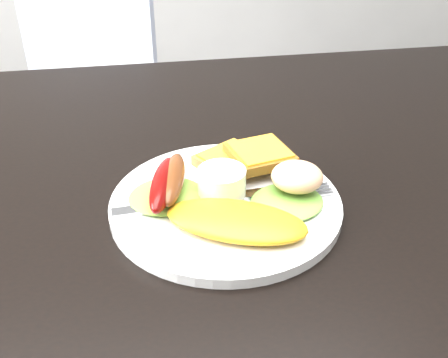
# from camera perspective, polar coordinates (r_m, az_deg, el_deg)

# --- Properties ---
(dining_table) EXTENTS (1.20, 0.80, 0.04)m
(dining_table) POSITION_cam_1_polar(r_m,az_deg,el_deg) (0.67, 6.31, -0.04)
(dining_table) COLOR black
(dining_table) RESTS_ON ground
(dining_chair) EXTENTS (0.51, 0.51, 0.05)m
(dining_chair) POSITION_cam_1_polar(r_m,az_deg,el_deg) (1.53, -14.05, 6.81)
(dining_chair) COLOR tan
(dining_chair) RESTS_ON ground
(person) EXTENTS (0.56, 0.39, 1.47)m
(person) POSITION_cam_1_polar(r_m,az_deg,el_deg) (1.12, 6.70, 13.80)
(person) COLOR navy
(person) RESTS_ON ground
(plate) EXTENTS (0.25, 0.25, 0.01)m
(plate) POSITION_cam_1_polar(r_m,az_deg,el_deg) (0.57, 0.17, -2.73)
(plate) COLOR white
(plate) RESTS_ON dining_table
(lettuce_left) EXTENTS (0.09, 0.09, 0.01)m
(lettuce_left) POSITION_cam_1_polar(r_m,az_deg,el_deg) (0.57, -6.25, -1.83)
(lettuce_left) COLOR olive
(lettuce_left) RESTS_ON plate
(lettuce_right) EXTENTS (0.10, 0.09, 0.01)m
(lettuce_right) POSITION_cam_1_polar(r_m,az_deg,el_deg) (0.56, 6.84, -2.49)
(lettuce_right) COLOR #428227
(lettuce_right) RESTS_ON plate
(omelette) EXTENTS (0.16, 0.12, 0.02)m
(omelette) POSITION_cam_1_polar(r_m,az_deg,el_deg) (0.52, 1.33, -4.56)
(omelette) COLOR gold
(omelette) RESTS_ON plate
(sausage_a) EXTENTS (0.05, 0.11, 0.03)m
(sausage_a) POSITION_cam_1_polar(r_m,az_deg,el_deg) (0.56, -6.62, -0.51)
(sausage_a) COLOR #680606
(sausage_a) RESTS_ON lettuce_left
(sausage_b) EXTENTS (0.04, 0.10, 0.02)m
(sausage_b) POSITION_cam_1_polar(r_m,az_deg,el_deg) (0.57, -5.57, 0.05)
(sausage_b) COLOR brown
(sausage_b) RESTS_ON lettuce_left
(ramekin) EXTENTS (0.07, 0.07, 0.03)m
(ramekin) POSITION_cam_1_polar(r_m,az_deg,el_deg) (0.57, -0.25, -0.37)
(ramekin) COLOR white
(ramekin) RESTS_ON plate
(toast_a) EXTENTS (0.10, 0.10, 0.01)m
(toast_a) POSITION_cam_1_polar(r_m,az_deg,el_deg) (0.62, 0.88, 1.91)
(toast_a) COLOR olive
(toast_a) RESTS_ON plate
(toast_b) EXTENTS (0.08, 0.08, 0.01)m
(toast_b) POSITION_cam_1_polar(r_m,az_deg,el_deg) (0.61, 3.93, 2.64)
(toast_b) COLOR brown
(toast_b) RESTS_ON toast_a
(potato_salad) EXTENTS (0.07, 0.06, 0.03)m
(potato_salad) POSITION_cam_1_polar(r_m,az_deg,el_deg) (0.57, 7.96, 0.25)
(potato_salad) COLOR #FAEBB6
(potato_salad) RESTS_ON lettuce_right
(fork) EXTENTS (0.18, 0.03, 0.00)m
(fork) POSITION_cam_1_polar(r_m,az_deg,el_deg) (0.56, -3.08, -2.53)
(fork) COLOR #ADAFB7
(fork) RESTS_ON plate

